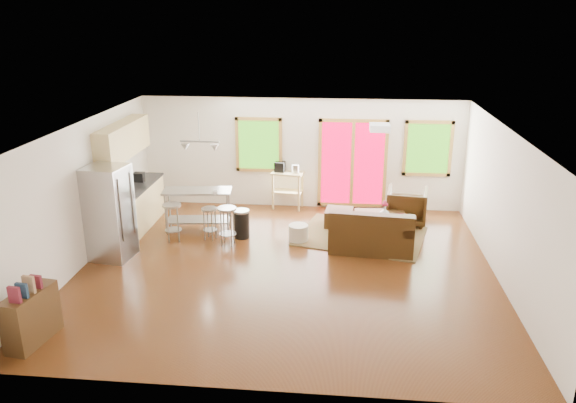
# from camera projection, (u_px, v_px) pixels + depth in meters

# --- Properties ---
(floor) EXTENTS (7.50, 7.00, 0.02)m
(floor) POSITION_uv_depth(u_px,v_px,m) (286.00, 269.00, 10.29)
(floor) COLOR #3C1E0B
(floor) RESTS_ON ground
(ceiling) EXTENTS (7.50, 7.00, 0.02)m
(ceiling) POSITION_uv_depth(u_px,v_px,m) (286.00, 128.00, 9.44)
(ceiling) COLOR white
(ceiling) RESTS_ON ground
(back_wall) EXTENTS (7.50, 0.02, 2.60)m
(back_wall) POSITION_uv_depth(u_px,v_px,m) (301.00, 154.00, 13.17)
(back_wall) COLOR white
(back_wall) RESTS_ON ground
(left_wall) EXTENTS (0.02, 7.00, 2.60)m
(left_wall) POSITION_uv_depth(u_px,v_px,m) (81.00, 195.00, 10.21)
(left_wall) COLOR white
(left_wall) RESTS_ON ground
(right_wall) EXTENTS (0.02, 7.00, 2.60)m
(right_wall) POSITION_uv_depth(u_px,v_px,m) (506.00, 209.00, 9.52)
(right_wall) COLOR white
(right_wall) RESTS_ON ground
(front_wall) EXTENTS (7.50, 0.02, 2.60)m
(front_wall) POSITION_uv_depth(u_px,v_px,m) (256.00, 298.00, 6.56)
(front_wall) COLOR white
(front_wall) RESTS_ON ground
(window_left) EXTENTS (1.10, 0.05, 1.30)m
(window_left) POSITION_uv_depth(u_px,v_px,m) (259.00, 145.00, 13.15)
(window_left) COLOR #204F0C
(window_left) RESTS_ON back_wall
(french_doors) EXTENTS (1.60, 0.05, 2.10)m
(french_doors) POSITION_uv_depth(u_px,v_px,m) (352.00, 164.00, 13.08)
(french_doors) COLOR #A30022
(french_doors) RESTS_ON back_wall
(window_right) EXTENTS (1.10, 0.05, 1.30)m
(window_right) POSITION_uv_depth(u_px,v_px,m) (428.00, 149.00, 12.79)
(window_right) COLOR #204F0C
(window_right) RESTS_ON back_wall
(rug) EXTENTS (2.93, 2.51, 0.03)m
(rug) POSITION_uv_depth(u_px,v_px,m) (361.00, 236.00, 11.75)
(rug) COLOR #425F38
(rug) RESTS_ON floor
(loveseat) EXTENTS (1.70, 1.08, 0.86)m
(loveseat) POSITION_uv_depth(u_px,v_px,m) (372.00, 234.00, 10.98)
(loveseat) COLOR black
(loveseat) RESTS_ON floor
(coffee_table) EXTENTS (1.08, 0.68, 0.42)m
(coffee_table) POSITION_uv_depth(u_px,v_px,m) (380.00, 216.00, 11.87)
(coffee_table) COLOR #3C2713
(coffee_table) RESTS_ON floor
(armchair) EXTENTS (0.95, 0.90, 0.87)m
(armchair) POSITION_uv_depth(u_px,v_px,m) (407.00, 204.00, 12.36)
(armchair) COLOR black
(armchair) RESTS_ON floor
(ottoman) EXTENTS (0.64, 0.64, 0.39)m
(ottoman) POSITION_uv_depth(u_px,v_px,m) (339.00, 218.00, 12.24)
(ottoman) COLOR black
(ottoman) RESTS_ON floor
(pouf) EXTENTS (0.52, 0.52, 0.35)m
(pouf) POSITION_uv_depth(u_px,v_px,m) (298.00, 233.00, 11.46)
(pouf) COLOR beige
(pouf) RESTS_ON floor
(vase) EXTENTS (0.23, 0.24, 0.35)m
(vase) POSITION_uv_depth(u_px,v_px,m) (384.00, 211.00, 11.67)
(vase) COLOR silver
(vase) RESTS_ON coffee_table
(book) EXTENTS (0.20, 0.05, 0.26)m
(book) POSITION_uv_depth(u_px,v_px,m) (398.00, 210.00, 11.71)
(book) COLOR maroon
(book) RESTS_ON coffee_table
(cabinets) EXTENTS (0.64, 2.24, 2.30)m
(cabinets) POSITION_uv_depth(u_px,v_px,m) (131.00, 187.00, 11.91)
(cabinets) COLOR #D6BD79
(cabinets) RESTS_ON floor
(refrigerator) EXTENTS (0.81, 0.79, 1.80)m
(refrigerator) POSITION_uv_depth(u_px,v_px,m) (110.00, 213.00, 10.49)
(refrigerator) COLOR #B7BABC
(refrigerator) RESTS_ON floor
(island) EXTENTS (1.48, 0.73, 0.90)m
(island) POSITION_uv_depth(u_px,v_px,m) (198.00, 203.00, 11.90)
(island) COLOR #B7BABC
(island) RESTS_ON floor
(cup) EXTENTS (0.12, 0.10, 0.11)m
(cup) POSITION_uv_depth(u_px,v_px,m) (215.00, 192.00, 11.34)
(cup) COLOR white
(cup) RESTS_ON island
(bar_stool_a) EXTENTS (0.48, 0.48, 0.79)m
(bar_stool_a) POSITION_uv_depth(u_px,v_px,m) (172.00, 214.00, 11.34)
(bar_stool_a) COLOR #B7BABC
(bar_stool_a) RESTS_ON floor
(bar_stool_b) EXTENTS (0.38, 0.38, 0.68)m
(bar_stool_b) POSITION_uv_depth(u_px,v_px,m) (210.00, 216.00, 11.46)
(bar_stool_b) COLOR #B7BABC
(bar_stool_b) RESTS_ON floor
(bar_stool_c) EXTENTS (0.40, 0.40, 0.80)m
(bar_stool_c) POSITION_uv_depth(u_px,v_px,m) (227.00, 217.00, 11.13)
(bar_stool_c) COLOR #B7BABC
(bar_stool_c) RESTS_ON floor
(trash_can) EXTENTS (0.43, 0.43, 0.60)m
(trash_can) POSITION_uv_depth(u_px,v_px,m) (242.00, 224.00, 11.61)
(trash_can) COLOR black
(trash_can) RESTS_ON floor
(kitchen_cart) EXTENTS (0.79, 0.57, 1.12)m
(kitchen_cart) POSITION_uv_depth(u_px,v_px,m) (287.00, 177.00, 13.22)
(kitchen_cart) COLOR #D6BD79
(kitchen_cart) RESTS_ON floor
(bookshelf) EXTENTS (0.46, 0.92, 1.03)m
(bookshelf) POSITION_uv_depth(u_px,v_px,m) (31.00, 316.00, 7.91)
(bookshelf) COLOR #3C2713
(bookshelf) RESTS_ON floor
(ceiling_flush) EXTENTS (0.35, 0.35, 0.12)m
(ceiling_flush) POSITION_uv_depth(u_px,v_px,m) (380.00, 128.00, 9.88)
(ceiling_flush) COLOR white
(ceiling_flush) RESTS_ON ceiling
(pendant_light) EXTENTS (0.80, 0.18, 0.79)m
(pendant_light) POSITION_uv_depth(u_px,v_px,m) (200.00, 146.00, 11.26)
(pendant_light) COLOR gray
(pendant_light) RESTS_ON ceiling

